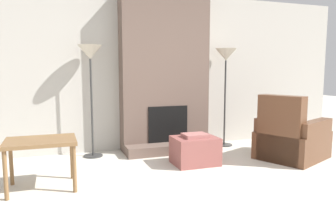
{
  "coord_description": "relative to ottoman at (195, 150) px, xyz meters",
  "views": [
    {
      "loc": [
        -1.75,
        -2.43,
        1.32
      ],
      "look_at": [
        0.0,
        2.57,
        0.65
      ],
      "focal_mm": 35.0,
      "sensor_mm": 36.0,
      "label": 1
    }
  ],
  "objects": [
    {
      "name": "ottoman",
      "position": [
        0.0,
        0.0,
        0.0
      ],
      "size": [
        0.61,
        0.49,
        0.44
      ],
      "color": "#8C4C47",
      "rests_on": "ground_plane"
    },
    {
      "name": "armchair",
      "position": [
        1.45,
        -0.22,
        0.09
      ],
      "size": [
        1.2,
        1.13,
        0.97
      ],
      "rotation": [
        0.0,
        0.0,
        1.99
      ],
      "color": "brown",
      "rests_on": "ground_plane"
    },
    {
      "name": "floor_lamp_right",
      "position": [
        0.97,
        0.91,
        1.27
      ],
      "size": [
        0.36,
        0.36,
        1.7
      ],
      "color": "#333333",
      "rests_on": "ground_plane"
    },
    {
      "name": "floor_lamp_left",
      "position": [
        -1.32,
        0.91,
        1.27
      ],
      "size": [
        0.36,
        0.36,
        1.7
      ],
      "color": "#333333",
      "rests_on": "ground_plane"
    },
    {
      "name": "wall_back",
      "position": [
        -0.11,
        1.22,
        1.1
      ],
      "size": [
        7.07,
        0.06,
        2.6
      ],
      "primitive_type": "cube",
      "color": "#BCB7AD",
      "rests_on": "ground_plane"
    },
    {
      "name": "fireplace",
      "position": [
        -0.11,
        1.0,
        1.03
      ],
      "size": [
        1.47,
        0.66,
        2.6
      ],
      "color": "brown",
      "rests_on": "ground_plane"
    },
    {
      "name": "side_table",
      "position": [
        -2.02,
        -0.32,
        0.29
      ],
      "size": [
        0.76,
        0.57,
        0.56
      ],
      "color": "brown",
      "rests_on": "ground_plane"
    },
    {
      "name": "ground_plane",
      "position": [
        -0.11,
        -1.72,
        -0.2
      ],
      "size": [
        24.0,
        24.0,
        0.0
      ],
      "primitive_type": "plane",
      "color": "beige"
    }
  ]
}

